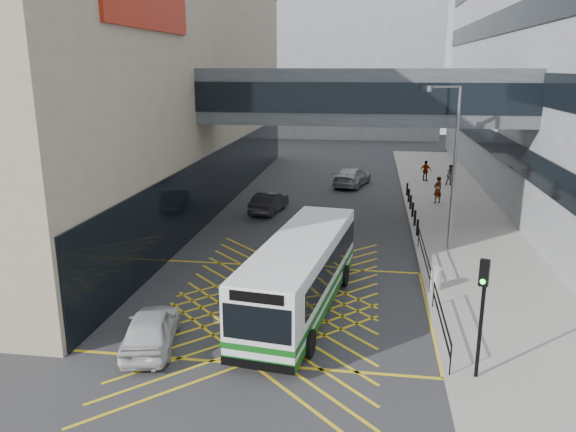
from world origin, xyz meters
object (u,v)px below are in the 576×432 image
at_px(street_lamp, 452,159).
at_px(pedestrian_b, 451,175).
at_px(car_white, 151,328).
at_px(pedestrian_c, 426,171).
at_px(car_silver, 352,176).
at_px(bus, 301,272).
at_px(pedestrian_a, 438,190).
at_px(car_dark, 269,202).
at_px(traffic_light, 482,302).
at_px(litter_bin, 435,279).

height_order(street_lamp, pedestrian_b, street_lamp).
xyz_separation_m(car_white, pedestrian_c, (11.45, 29.46, 0.30)).
bearing_deg(car_silver, bus, 101.74).
distance_m(car_white, pedestrian_b, 30.91).
relative_size(car_silver, pedestrian_c, 3.03).
distance_m(pedestrian_a, pedestrian_c, 7.61).
xyz_separation_m(car_dark, street_lamp, (10.24, -6.57, 4.09)).
distance_m(pedestrian_a, pedestrian_b, 6.31).
bearing_deg(bus, car_white, -133.50).
xyz_separation_m(car_dark, pedestrian_c, (10.78, 11.19, 0.32)).
distance_m(traffic_light, litter_bin, 7.20).
bearing_deg(pedestrian_c, traffic_light, 114.90).
bearing_deg(litter_bin, bus, -154.55).
relative_size(traffic_light, pedestrian_a, 2.09).
distance_m(litter_bin, pedestrian_a, 15.74).
distance_m(traffic_light, pedestrian_a, 22.63).
xyz_separation_m(car_silver, traffic_light, (4.69, -28.13, 1.82)).
bearing_deg(pedestrian_a, pedestrian_b, -140.31).
bearing_deg(street_lamp, pedestrian_c, 65.92).
relative_size(litter_bin, pedestrian_b, 0.56).
xyz_separation_m(car_silver, pedestrian_a, (5.95, -5.58, 0.28)).
bearing_deg(pedestrian_a, traffic_light, 51.54).
relative_size(litter_bin, pedestrian_a, 0.50).
bearing_deg(pedestrian_c, car_dark, 73.13).
relative_size(car_white, pedestrian_b, 2.68).
height_order(bus, pedestrian_c, bus).
xyz_separation_m(bus, car_silver, (1.06, 23.73, -0.77)).
height_order(pedestrian_a, pedestrian_b, pedestrian_a).
bearing_deg(car_white, bus, -152.64).
height_order(car_white, car_silver, car_silver).
relative_size(traffic_light, pedestrian_c, 2.29).
xyz_separation_m(car_silver, litter_bin, (4.22, -21.22, -0.16)).
bearing_deg(bus, traffic_light, -29.92).
xyz_separation_m(litter_bin, pedestrian_c, (1.60, 23.24, 0.37)).
xyz_separation_m(car_silver, pedestrian_c, (5.82, 2.02, 0.21)).
xyz_separation_m(bus, car_dark, (-3.90, 14.57, -0.88)).
distance_m(bus, street_lamp, 10.70).
relative_size(pedestrian_a, pedestrian_b, 1.12).
bearing_deg(car_silver, pedestrian_c, -146.52).
distance_m(car_dark, street_lamp, 12.83).
relative_size(car_silver, pedestrian_a, 2.77).
bearing_deg(pedestrian_b, car_white, -130.23).
xyz_separation_m(bus, litter_bin, (5.28, 2.51, -0.93)).
distance_m(car_silver, pedestrian_c, 6.17).
bearing_deg(litter_bin, car_silver, 101.26).
relative_size(bus, car_white, 2.46).
bearing_deg(litter_bin, pedestrian_b, 81.21).
height_order(car_silver, litter_bin, car_silver).
height_order(bus, pedestrian_b, bus).
bearing_deg(car_white, pedestrian_a, -129.57).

